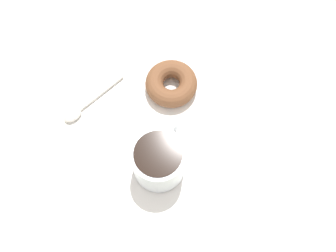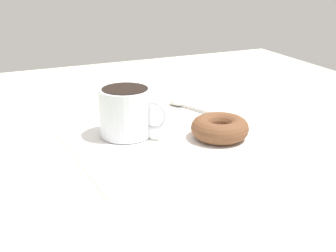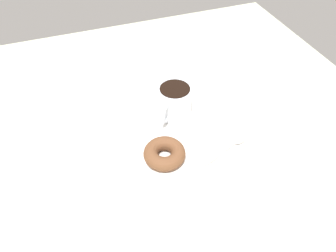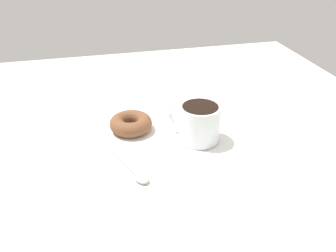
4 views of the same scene
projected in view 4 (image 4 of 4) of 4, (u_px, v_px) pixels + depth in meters
ground_plane at (164, 140)px, 85.96cm from camera, size 120.00×120.00×2.00cm
napkin at (168, 134)px, 85.98cm from camera, size 34.84×34.84×0.30cm
coffee_cup at (199, 122)px, 81.71cm from camera, size 10.41×10.10×8.28cm
donut at (131, 123)px, 86.55cm from camera, size 9.87×9.87×3.43cm
spoon at (136, 173)px, 72.17cm from camera, size 6.53×13.55×0.90cm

